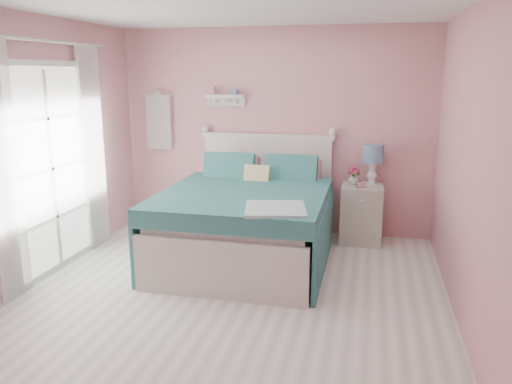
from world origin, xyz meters
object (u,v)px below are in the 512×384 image
at_px(bed, 248,222).
at_px(vase, 353,179).
at_px(table_lamp, 373,157).
at_px(nightstand, 361,214).
at_px(teacup, 361,185).

distance_m(bed, vase, 1.46).
bearing_deg(vase, table_lamp, 12.10).
distance_m(bed, table_lamp, 1.73).
bearing_deg(nightstand, bed, -145.41).
height_order(nightstand, teacup, teacup).
bearing_deg(vase, teacup, -61.83).
distance_m(bed, nightstand, 1.49).
distance_m(vase, teacup, 0.20).
bearing_deg(nightstand, table_lamp, 36.77).
xyz_separation_m(bed, vase, (1.11, 0.87, 0.36)).
distance_m(table_lamp, teacup, 0.40).
bearing_deg(table_lamp, teacup, -119.20).
xyz_separation_m(bed, nightstand, (1.22, 0.84, -0.06)).
xyz_separation_m(table_lamp, teacup, (-0.12, -0.22, -0.30)).
bearing_deg(bed, teacup, 30.17).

